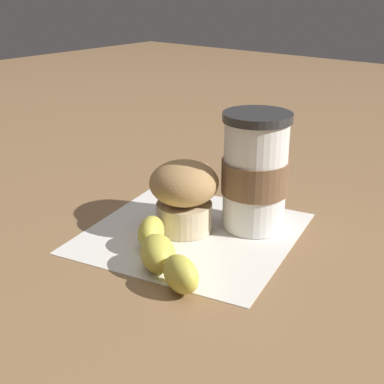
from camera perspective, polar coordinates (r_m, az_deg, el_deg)
name	(u,v)px	position (r m, az deg, el deg)	size (l,w,h in m)	color
ground_plane	(192,233)	(0.66, 0.00, -4.40)	(3.00, 3.00, 0.00)	#936D47
paper_napkin	(192,232)	(0.66, 0.00, -4.34)	(0.24, 0.24, 0.00)	white
coffee_cup	(255,172)	(0.65, 6.75, 2.12)	(0.08, 0.08, 0.14)	white
muffin	(185,193)	(0.65, -0.78, -0.11)	(0.08, 0.08, 0.09)	beige
banana	(162,253)	(0.57, -3.23, -6.46)	(0.10, 0.14, 0.04)	#D6CC4C
wooden_stirrer	(197,174)	(0.85, 0.55, 1.90)	(0.11, 0.01, 0.00)	tan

